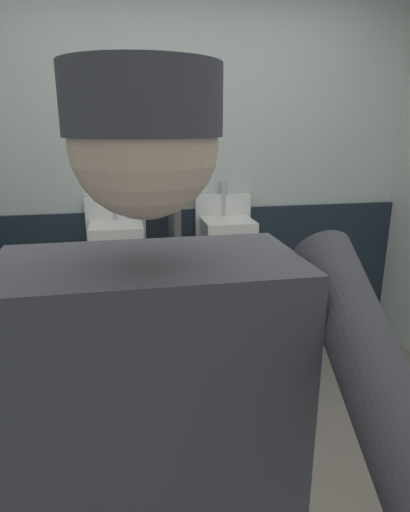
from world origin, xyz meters
TOP-DOWN VIEW (x-y plane):
  - wall_back at (0.00, 1.62)m, footprint 3.83×0.12m
  - wainscot_band_back at (0.00, 1.55)m, footprint 3.23×0.03m
  - urinal_left at (-0.47, 1.40)m, footprint 0.40×0.34m
  - urinal_middle at (0.28, 1.40)m, footprint 0.40×0.34m
  - privacy_divider_panel at (-0.10, 1.33)m, footprint 0.04×0.40m
  - person at (-0.40, -0.86)m, footprint 0.66×0.60m

SIDE VIEW (x-z plane):
  - wainscot_band_back at x=0.00m, z-range 0.00..1.05m
  - urinal_left at x=-0.47m, z-range 0.16..1.40m
  - urinal_middle at x=0.28m, z-range 0.16..1.40m
  - privacy_divider_panel at x=-0.10m, z-range 0.50..1.40m
  - person at x=-0.40m, z-range 0.15..1.84m
  - wall_back at x=0.00m, z-range 0.00..2.86m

